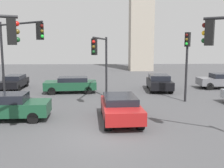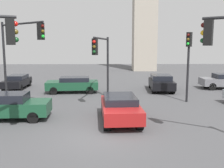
# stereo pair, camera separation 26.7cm
# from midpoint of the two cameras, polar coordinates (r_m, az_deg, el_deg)

# --- Properties ---
(ground_plane) EXTENTS (92.04, 92.04, 0.00)m
(ground_plane) POSITION_cam_midpoint_polar(r_m,az_deg,el_deg) (11.69, -3.27, -11.59)
(ground_plane) COLOR #4C4C4F
(traffic_light_0) EXTENTS (0.45, 0.48, 4.95)m
(traffic_light_0) POSITION_cam_midpoint_polar(r_m,az_deg,el_deg) (18.99, 15.93, 6.51)
(traffic_light_0) COLOR black
(traffic_light_0) RESTS_ON ground_plane
(traffic_light_2) EXTENTS (1.05, 4.50, 4.68)m
(traffic_light_2) POSITION_cam_midpoint_polar(r_m,az_deg,el_deg) (17.82, -2.94, 6.65)
(traffic_light_2) COLOR black
(traffic_light_2) RESTS_ON ground_plane
(traffic_light_4) EXTENTS (3.62, 2.89, 5.63)m
(traffic_light_4) POSITION_cam_midpoint_polar(r_m,az_deg,el_deg) (17.85, -20.40, 8.20)
(traffic_light_4) COLOR black
(traffic_light_4) RESTS_ON ground_plane
(car_1) EXTENTS (4.56, 2.03, 1.45)m
(car_1) POSITION_cam_midpoint_polar(r_m,az_deg,el_deg) (15.17, -22.92, -4.55)
(car_1) COLOR #19472D
(car_1) RESTS_ON ground_plane
(car_3) EXTENTS (2.25, 4.38, 1.41)m
(car_3) POSITION_cam_midpoint_polar(r_m,az_deg,el_deg) (23.60, 10.11, 0.40)
(car_3) COLOR black
(car_3) RESTS_ON ground_plane
(car_4) EXTENTS (1.81, 4.21, 1.29)m
(car_4) POSITION_cam_midpoint_polar(r_m,az_deg,el_deg) (25.70, -21.14, 0.50)
(car_4) COLOR black
(car_4) RESTS_ON ground_plane
(car_5) EXTENTS (4.53, 2.29, 1.35)m
(car_5) POSITION_cam_midpoint_polar(r_m,az_deg,el_deg) (22.38, -9.43, -0.05)
(car_5) COLOR #19472D
(car_5) RESTS_ON ground_plane
(car_6) EXTENTS (2.15, 4.49, 1.35)m
(car_6) POSITION_cam_midpoint_polar(r_m,az_deg,el_deg) (13.82, 1.31, -5.18)
(car_6) COLOR maroon
(car_6) RESTS_ON ground_plane
(car_7) EXTENTS (4.61, 2.06, 1.43)m
(car_7) POSITION_cam_midpoint_polar(r_m,az_deg,el_deg) (26.39, 23.25, 0.74)
(car_7) COLOR slate
(car_7) RESTS_ON ground_plane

